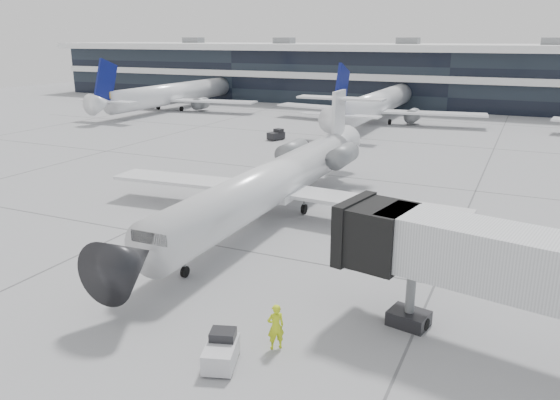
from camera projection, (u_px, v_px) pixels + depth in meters
The scene contains 9 objects.
ground at pixel (264, 254), 32.60m from camera, with size 220.00×220.00×0.00m, color gray.
terminal at pixel (458, 79), 102.49m from camera, with size 170.00×22.00×10.00m, color black.
bg_jet_left at pixel (176, 109), 98.52m from camera, with size 32.00×40.00×9.60m, color white, non-canonical shape.
bg_jet_center at pixel (377, 122), 83.65m from camera, with size 32.00×40.00×9.60m, color white, non-canonical shape.
regional_jet at pixel (276, 180), 38.91m from camera, with size 27.17×33.76×7.82m.
ramp_worker at pixel (276, 327), 22.47m from camera, with size 0.73×0.48×2.01m, color #CAE418.
baggage_tug at pixel (221, 351), 21.50m from camera, with size 1.74×2.26×1.27m.
traffic_cone at pixel (222, 203), 41.70m from camera, with size 0.52×0.52×0.58m.
far_tug at pixel (276, 135), 68.86m from camera, with size 1.89×2.41×1.34m.
Camera 1 is at (13.58, -27.11, 12.45)m, focal length 35.00 mm.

